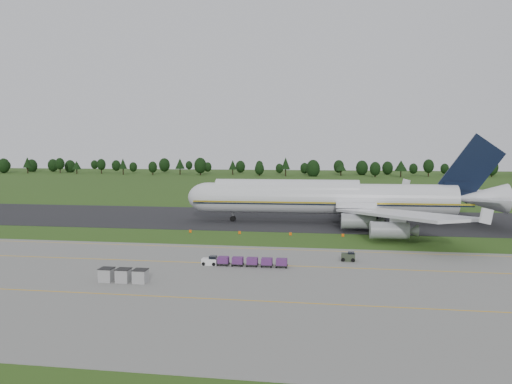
% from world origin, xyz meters
% --- Properties ---
extents(ground, '(600.00, 600.00, 0.00)m').
position_xyz_m(ground, '(0.00, 0.00, 0.00)').
color(ground, '#284815').
rests_on(ground, ground).
extents(apron, '(300.00, 52.00, 0.06)m').
position_xyz_m(apron, '(0.00, -34.00, 0.03)').
color(apron, slate).
rests_on(apron, ground).
extents(taxiway, '(300.00, 40.00, 0.08)m').
position_xyz_m(taxiway, '(0.00, 28.00, 0.04)').
color(taxiway, black).
rests_on(taxiway, ground).
extents(apron_markings, '(300.00, 30.20, 0.01)m').
position_xyz_m(apron_markings, '(0.00, -26.98, 0.06)').
color(apron_markings, '#E7A50D').
rests_on(apron_markings, apron).
extents(tree_line, '(525.70, 22.27, 11.86)m').
position_xyz_m(tree_line, '(11.80, 218.89, 6.11)').
color(tree_line, black).
rests_on(tree_line, ground).
extents(aircraft, '(75.59, 74.00, 21.32)m').
position_xyz_m(aircraft, '(20.86, 22.97, 6.09)').
color(aircraft, silver).
rests_on(aircraft, ground).
extents(baggage_train, '(13.24, 1.41, 1.35)m').
position_xyz_m(baggage_train, '(6.83, -23.19, 0.79)').
color(baggage_train, white).
rests_on(baggage_train, apron).
extents(utility_cart, '(2.25, 1.53, 1.20)m').
position_xyz_m(utility_cart, '(22.82, -17.28, 0.65)').
color(utility_cart, '#2D3726').
rests_on(utility_cart, apron).
extents(uld_row, '(6.65, 1.85, 1.82)m').
position_xyz_m(uld_row, '(-7.54, -34.50, 0.98)').
color(uld_row, '#969696').
rests_on(uld_row, apron).
extents(edge_markers, '(32.58, 0.30, 0.60)m').
position_xyz_m(edge_markers, '(6.45, 4.82, 0.27)').
color(edge_markers, '#FF5A08').
rests_on(edge_markers, ground).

